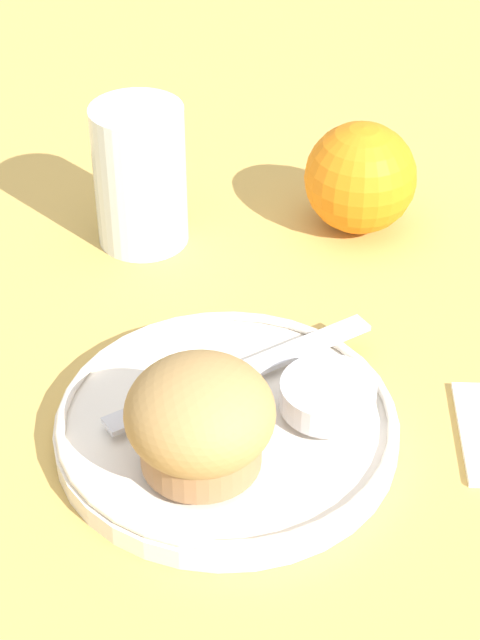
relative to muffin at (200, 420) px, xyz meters
name	(u,v)px	position (x,y,z in m)	size (l,w,h in m)	color
ground_plane	(227,437)	(0.01, 0.04, -0.05)	(3.00, 3.00, 0.00)	tan
plate	(235,427)	(0.02, 0.04, -0.04)	(0.21, 0.21, 0.02)	silver
muffin	(200,420)	(0.00, 0.00, 0.00)	(0.08, 0.08, 0.06)	#9E7047
cream_ramekin	(328,394)	(0.07, 0.05, -0.02)	(0.06, 0.06, 0.02)	silver
berry_pair	(227,371)	(0.01, 0.07, -0.02)	(0.02, 0.01, 0.01)	maroon
butter_knife	(243,372)	(0.02, 0.08, -0.03)	(0.16, 0.12, 0.00)	silver
orange_fruit	(360,178)	(0.10, 0.28, -0.01)	(0.09, 0.09, 0.09)	orange
juice_glass	(140,176)	(-0.06, 0.26, 0.00)	(0.07, 0.07, 0.11)	silver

